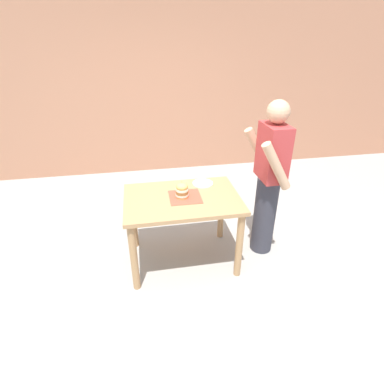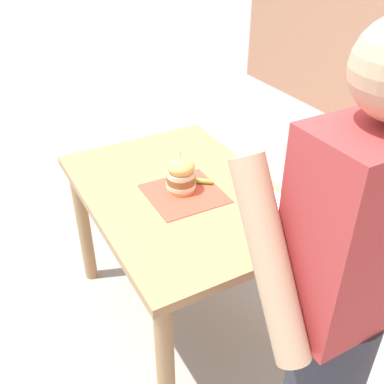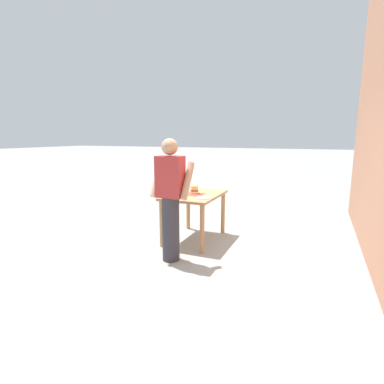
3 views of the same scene
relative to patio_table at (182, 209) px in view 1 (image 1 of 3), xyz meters
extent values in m
plane|color=#9E9E99|center=(0.00, 0.00, -0.65)|extent=(80.00, 80.00, 0.00)
cube|color=tan|center=(0.00, 0.00, 0.11)|extent=(0.80, 1.14, 0.04)
cylinder|color=tan|center=(-0.34, -0.51, -0.28)|extent=(0.07, 0.07, 0.74)
cylinder|color=tan|center=(0.34, -0.51, -0.28)|extent=(0.07, 0.07, 0.74)
cylinder|color=tan|center=(-0.34, 0.51, -0.28)|extent=(0.07, 0.07, 0.74)
cylinder|color=tan|center=(0.34, 0.51, -0.28)|extent=(0.07, 0.07, 0.74)
cube|color=#D64C38|center=(0.00, 0.03, 0.13)|extent=(0.32, 0.32, 0.00)
cylinder|color=#E5B25B|center=(0.00, 0.00, 0.15)|extent=(0.12, 0.12, 0.02)
cylinder|color=silver|center=(0.00, 0.00, 0.17)|extent=(0.13, 0.13, 0.02)
cylinder|color=brown|center=(0.00, 0.00, 0.19)|extent=(0.13, 0.13, 0.03)
cylinder|color=silver|center=(0.00, 0.00, 0.22)|extent=(0.12, 0.12, 0.02)
ellipsoid|color=#E5B25B|center=(0.00, 0.00, 0.25)|extent=(0.12, 0.12, 0.08)
cylinder|color=#D1B77F|center=(0.00, 0.00, 0.30)|extent=(0.00, 0.00, 0.05)
cylinder|color=#8EA83D|center=(-0.11, 0.00, 0.15)|extent=(0.08, 0.07, 0.02)
cylinder|color=white|center=(-0.26, 0.27, 0.14)|extent=(0.22, 0.22, 0.01)
cylinder|color=silver|center=(-0.27, 0.27, 0.15)|extent=(0.04, 0.17, 0.01)
cylinder|color=silver|center=(-0.24, 0.27, 0.15)|extent=(0.03, 0.17, 0.01)
cylinder|color=#33333D|center=(-0.03, 0.92, -0.20)|extent=(0.24, 0.24, 0.90)
cube|color=#B73838|center=(-0.03, 0.92, 0.53)|extent=(0.36, 0.22, 0.56)
sphere|color=tan|center=(-0.03, 0.92, 0.93)|extent=(0.22, 0.22, 0.22)
cylinder|color=tan|center=(-0.26, 0.86, 0.48)|extent=(0.09, 0.34, 0.50)
cylinder|color=tan|center=(0.20, 0.86, 0.48)|extent=(0.09, 0.34, 0.50)
cube|color=silver|center=(-7.86, 8.84, -0.11)|extent=(4.25, 1.83, 0.80)
cylinder|color=black|center=(-9.13, 7.99, -0.33)|extent=(0.65, 0.24, 0.64)
cylinder|color=black|center=(-9.18, 9.61, -0.33)|extent=(0.65, 0.24, 0.64)
camera|label=1|loc=(2.57, -0.37, 1.57)|focal=28.00mm
camera|label=2|loc=(0.76, 1.48, 1.21)|focal=42.00mm
camera|label=3|loc=(-1.87, 4.47, 1.06)|focal=28.00mm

